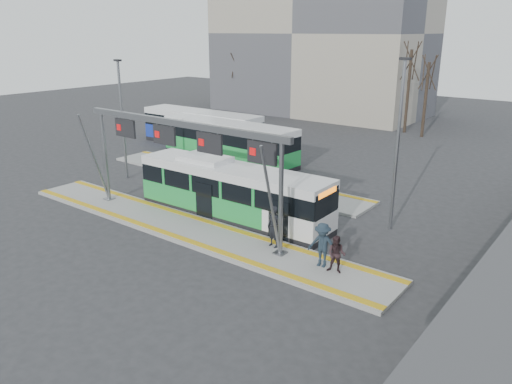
% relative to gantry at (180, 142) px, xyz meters
% --- Properties ---
extents(ground, '(120.00, 120.00, 0.00)m').
position_rel_gantry_xyz_m(ground, '(0.35, -0.25, -4.30)').
color(ground, '#2D2D30').
rests_on(ground, ground).
extents(platform_main, '(22.00, 3.00, 0.15)m').
position_rel_gantry_xyz_m(platform_main, '(0.35, -0.25, -4.22)').
color(platform_main, gray).
rests_on(platform_main, ground).
extents(platform_second, '(20.00, 3.00, 0.15)m').
position_rel_gantry_xyz_m(platform_second, '(-3.65, 7.75, -4.22)').
color(platform_second, gray).
rests_on(platform_second, ground).
extents(tactile_main, '(22.00, 2.65, 0.02)m').
position_rel_gantry_xyz_m(tactile_main, '(0.35, -0.25, -4.14)').
color(tactile_main, gold).
rests_on(tactile_main, platform_main).
extents(tactile_second, '(20.00, 0.35, 0.02)m').
position_rel_gantry_xyz_m(tactile_second, '(-3.65, 8.90, -4.14)').
color(tactile_second, gold).
rests_on(tactile_second, platform_second).
extents(gantry, '(13.00, 1.68, 5.20)m').
position_rel_gantry_xyz_m(gantry, '(0.00, 0.00, 0.00)').
color(gantry, slate).
rests_on(gantry, platform_main).
extents(apartment_block, '(24.50, 12.50, 18.40)m').
position_rel_gantry_xyz_m(apartment_block, '(-13.65, 35.75, 4.91)').
color(apartment_block, '#9D9482').
rests_on(apartment_block, ground).
extents(hero_bus, '(11.13, 2.58, 3.05)m').
position_rel_gantry_xyz_m(hero_bus, '(1.07, 2.45, -2.90)').
color(hero_bus, black).
rests_on(hero_bus, ground).
extents(bg_bus_green, '(11.69, 2.94, 2.90)m').
position_rel_gantry_xyz_m(bg_bus_green, '(-6.98, 11.52, -2.87)').
color(bg_bus_green, black).
rests_on(bg_bus_green, ground).
extents(bg_bus_blue, '(11.29, 2.68, 2.93)m').
position_rel_gantry_xyz_m(bg_bus_blue, '(-11.94, 13.83, -2.85)').
color(bg_bus_blue, black).
rests_on(bg_bus_blue, ground).
extents(passenger_a, '(0.74, 0.54, 1.89)m').
position_rel_gantry_xyz_m(passenger_a, '(5.19, 0.49, -3.21)').
color(passenger_a, black).
rests_on(passenger_a, platform_main).
extents(passenger_b, '(0.87, 0.75, 1.56)m').
position_rel_gantry_xyz_m(passenger_b, '(8.62, -0.02, -3.37)').
color(passenger_b, '#2E1F22').
rests_on(passenger_b, platform_main).
extents(passenger_c, '(1.29, 0.84, 1.88)m').
position_rel_gantry_xyz_m(passenger_c, '(7.88, 0.12, -3.21)').
color(passenger_c, '#1E2B36').
rests_on(passenger_c, platform_main).
extents(tree_left, '(1.40, 1.40, 8.71)m').
position_rel_gantry_xyz_m(tree_left, '(-0.56, 29.95, 2.30)').
color(tree_left, '#382B21').
rests_on(tree_left, ground).
extents(tree_mid, '(1.40, 1.40, 7.58)m').
position_rel_gantry_xyz_m(tree_mid, '(1.51, 28.94, 1.45)').
color(tree_mid, '#382B21').
rests_on(tree_mid, ground).
extents(tree_far, '(1.40, 1.40, 7.08)m').
position_rel_gantry_xyz_m(tree_far, '(-21.69, 30.24, 1.07)').
color(tree_far, '#382B21').
rests_on(tree_far, ground).
extents(lamp_west, '(0.50, 0.25, 7.67)m').
position_rel_gantry_xyz_m(lamp_west, '(-9.20, 3.75, -0.22)').
color(lamp_west, slate).
rests_on(lamp_west, ground).
extents(lamp_east, '(0.50, 0.25, 8.24)m').
position_rel_gantry_xyz_m(lamp_east, '(8.32, 6.05, 0.07)').
color(lamp_east, slate).
rests_on(lamp_east, ground).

